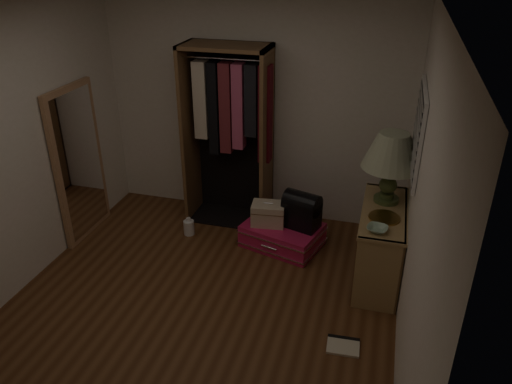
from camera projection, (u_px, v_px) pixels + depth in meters
ground at (196, 312)px, 4.51m from camera, size 4.00×4.00×0.00m
room_walls at (197, 159)px, 3.85m from camera, size 3.52×4.02×2.60m
console_bookshelf at (381, 241)px, 4.84m from camera, size 0.42×1.12×0.75m
open_wardrobe at (231, 121)px, 5.53m from camera, size 0.98×0.50×2.05m
floor_mirror at (79, 164)px, 5.39m from camera, size 0.06×0.80×1.70m
pink_suitcase at (282, 235)px, 5.46m from camera, size 0.95×0.79×0.25m
train_case at (268, 214)px, 5.38m from camera, size 0.38×0.29×0.26m
black_bag at (302, 209)px, 5.28m from camera, size 0.43×0.34×0.41m
table_lamp at (392, 152)px, 4.60m from camera, size 0.66×0.66×0.70m
brass_tray at (384, 218)px, 4.53m from camera, size 0.36×0.36×0.02m
ceramic_bowl at (377, 229)px, 4.32m from camera, size 0.21×0.21×0.04m
white_jug at (189, 227)px, 5.67m from camera, size 0.15×0.15×0.21m
floor_book at (343, 345)px, 4.14m from camera, size 0.28×0.23×0.02m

